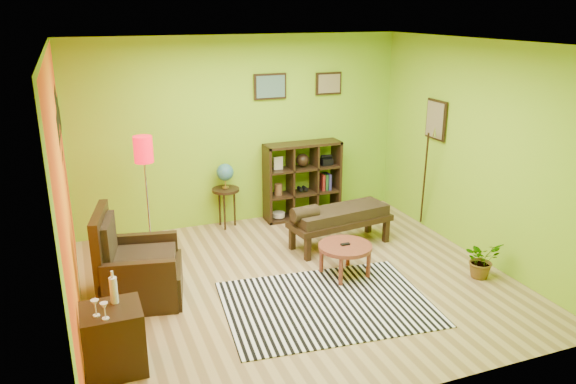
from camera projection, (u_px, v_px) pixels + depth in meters
name	position (u px, v px, depth m)	size (l,w,h in m)	color
ground	(298.00, 282.00, 6.79)	(5.00, 5.00, 0.00)	tan
room_shell	(290.00, 136.00, 6.21)	(5.04, 4.54, 2.82)	#89C21E
zebra_rug	(327.00, 304.00, 6.28)	(2.27, 1.64, 0.01)	white
coffee_table	(345.00, 249.00, 6.86)	(0.66, 0.66, 0.42)	brown
armchair	(136.00, 272.00, 6.31)	(1.03, 1.03, 1.07)	black
side_cabinet	(114.00, 339.00, 5.05)	(0.53, 0.48, 0.94)	black
floor_lamp	(144.00, 161.00, 7.04)	(0.25, 0.25, 1.64)	silver
globe_table	(225.00, 179.00, 8.26)	(0.40, 0.40, 0.99)	black
cube_shelf	(303.00, 180.00, 8.71)	(1.20, 0.35, 1.20)	black
bench	(338.00, 217.00, 7.68)	(1.51, 0.71, 0.67)	black
potted_plant	(481.00, 263.00, 6.86)	(0.42, 0.47, 0.37)	#26661E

